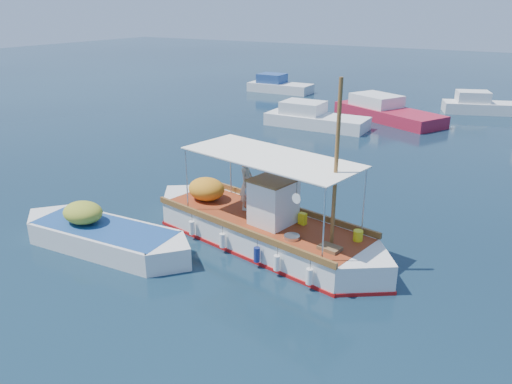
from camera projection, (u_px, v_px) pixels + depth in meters
The scene contains 7 objects.
ground at pixel (277, 239), 17.30m from camera, with size 160.00×160.00×0.00m, color black.
fishing_caique at pixel (260, 228), 16.90m from camera, with size 9.73×3.96×6.03m.
dinghy at pixel (103, 238), 16.61m from camera, with size 6.89×2.27×1.68m.
bg_boat_nw at pixel (314, 119), 32.81m from camera, with size 6.71×2.56×1.80m.
bg_boat_n at pixel (385, 112), 34.91m from camera, with size 8.47×6.10×1.80m.
bg_boat_far_w at pixel (278, 87), 45.65m from camera, with size 5.84×2.46×1.80m.
bg_boat_far_n at pixel (481, 106), 36.89m from camera, with size 5.97×3.81×1.80m.
Camera 1 is at (7.37, -13.76, 7.69)m, focal length 35.00 mm.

